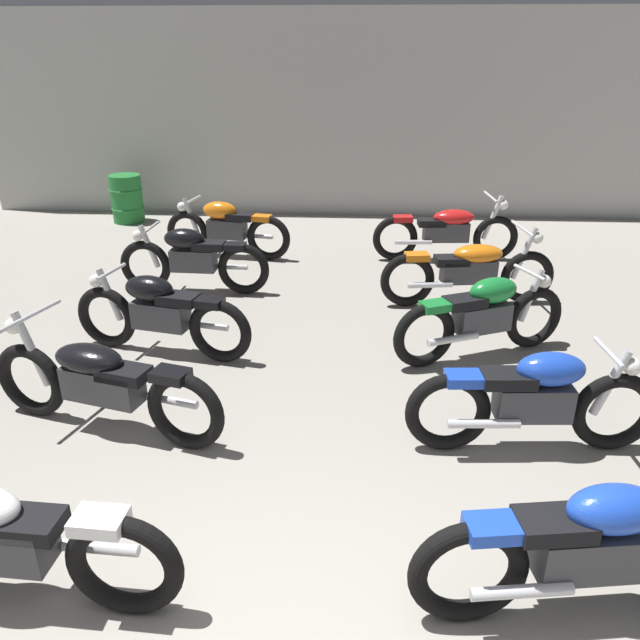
% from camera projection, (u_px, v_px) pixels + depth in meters
% --- Properties ---
extents(back_wall, '(13.38, 0.24, 3.60)m').
position_uv_depth(back_wall, '(341.00, 116.00, 11.25)').
color(back_wall, '#B2B2AD').
rests_on(back_wall, ground).
extents(motorcycle_left_row_1, '(2.12, 0.84, 0.97)m').
position_uv_depth(motorcycle_left_row_1, '(101.00, 382.00, 5.01)').
color(motorcycle_left_row_1, black).
rests_on(motorcycle_left_row_1, ground).
extents(motorcycle_left_row_2, '(1.95, 0.61, 0.88)m').
position_uv_depth(motorcycle_left_row_2, '(160.00, 313.00, 6.30)').
color(motorcycle_left_row_2, black).
rests_on(motorcycle_left_row_2, ground).
extents(motorcycle_left_row_3, '(1.97, 0.48, 0.88)m').
position_uv_depth(motorcycle_left_row_3, '(193.00, 258.00, 7.94)').
color(motorcycle_left_row_3, black).
rests_on(motorcycle_left_row_3, ground).
extents(motorcycle_left_row_4, '(1.96, 0.55, 0.88)m').
position_uv_depth(motorcycle_left_row_4, '(226.00, 227.00, 9.31)').
color(motorcycle_left_row_4, black).
rests_on(motorcycle_left_row_4, ground).
extents(motorcycle_right_row_0, '(1.97, 0.57, 0.88)m').
position_uv_depth(motorcycle_right_row_0, '(590.00, 548.00, 3.34)').
color(motorcycle_right_row_0, black).
rests_on(motorcycle_right_row_0, ground).
extents(motorcycle_right_row_1, '(1.97, 0.48, 0.88)m').
position_uv_depth(motorcycle_right_row_1, '(535.00, 398.00, 4.76)').
color(motorcycle_right_row_1, black).
rests_on(motorcycle_right_row_1, ground).
extents(motorcycle_right_row_2, '(1.85, 0.88, 0.88)m').
position_uv_depth(motorcycle_right_row_2, '(483.00, 315.00, 6.24)').
color(motorcycle_right_row_2, black).
rests_on(motorcycle_right_row_2, ground).
extents(motorcycle_right_row_3, '(2.17, 0.69, 0.97)m').
position_uv_depth(motorcycle_right_row_3, '(470.00, 270.00, 7.55)').
color(motorcycle_right_row_3, black).
rests_on(motorcycle_right_row_3, ground).
extents(motorcycle_right_row_4, '(2.17, 0.68, 0.97)m').
position_uv_depth(motorcycle_right_row_4, '(447.00, 231.00, 9.16)').
color(motorcycle_right_row_4, black).
rests_on(motorcycle_right_row_4, ground).
extents(oil_drum, '(0.59, 0.59, 0.85)m').
position_uv_depth(oil_drum, '(127.00, 199.00, 11.23)').
color(oil_drum, '#1E722D').
rests_on(oil_drum, ground).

